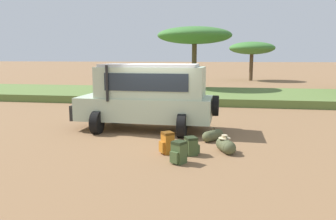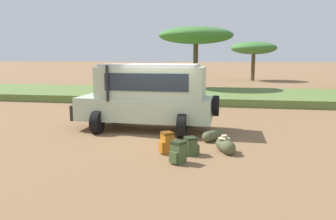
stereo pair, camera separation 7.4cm
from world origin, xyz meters
name	(u,v)px [view 2 (the right image)]	position (x,y,z in m)	size (l,w,h in m)	color
ground_plane	(160,133)	(0.00, 0.00, 0.00)	(320.00, 320.00, 0.00)	olive
grass_bank	(191,95)	(0.00, 10.02, 0.22)	(120.00, 7.00, 0.44)	#5B7538
safari_vehicle	(148,95)	(-0.56, 0.53, 1.29)	(5.37, 2.79, 2.44)	#B2C6A8
backpack_beside_front_wheel	(191,146)	(1.35, -2.39, 0.25)	(0.46, 0.44, 0.51)	#42562D
backpack_cluster_center	(178,153)	(1.11, -3.18, 0.28)	(0.43, 0.47, 0.58)	#42562D
backpack_near_rear_wheel	(167,143)	(0.67, -2.39, 0.30)	(0.46, 0.44, 0.62)	#B26619
duffel_bag_low_black_case	(225,146)	(2.30, -1.98, 0.20)	(0.57, 0.82, 0.48)	#4C5133
duffel_bag_soft_canvas	(213,136)	(1.89, -0.74, 0.17)	(0.68, 0.79, 0.45)	#4C5133
acacia_tree_far_left	(196,36)	(0.01, 12.87, 4.17)	(5.35, 5.43, 4.81)	brown
acacia_tree_left_mid	(254,48)	(5.16, 27.26, 3.62)	(5.07, 5.06, 4.35)	brown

